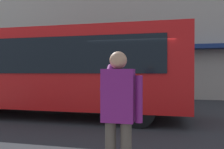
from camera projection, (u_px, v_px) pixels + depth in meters
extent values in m
plane|color=#2B2B2D|center=(135.00, 120.00, 7.66)|extent=(60.00, 60.00, 0.00)
cube|color=#A89E8E|center=(149.00, 0.00, 14.22)|extent=(28.00, 0.80, 12.00)
cube|color=navy|center=(212.00, 47.00, 12.89)|extent=(4.40, 1.10, 0.24)
cube|color=red|center=(58.00, 69.00, 8.32)|extent=(9.00, 2.50, 2.60)
cube|color=black|center=(40.00, 55.00, 7.09)|extent=(7.60, 0.06, 1.10)
cylinder|color=black|center=(6.00, 97.00, 10.07)|extent=(1.00, 0.28, 1.00)
cylinder|color=black|center=(145.00, 101.00, 8.74)|extent=(1.00, 0.28, 1.00)
cylinder|color=black|center=(138.00, 110.00, 6.60)|extent=(1.00, 0.28, 1.00)
cube|color=#6B1960|center=(118.00, 95.00, 2.91)|extent=(0.40, 0.24, 0.66)
sphere|color=#A87A5B|center=(118.00, 60.00, 2.90)|extent=(0.22, 0.22, 0.22)
cylinder|color=#6B1960|center=(139.00, 99.00, 2.85)|extent=(0.09, 0.09, 0.58)
cylinder|color=#6B1960|center=(107.00, 77.00, 3.10)|extent=(0.09, 0.48, 0.37)
cube|color=black|center=(115.00, 63.00, 3.22)|extent=(0.07, 0.01, 0.14)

